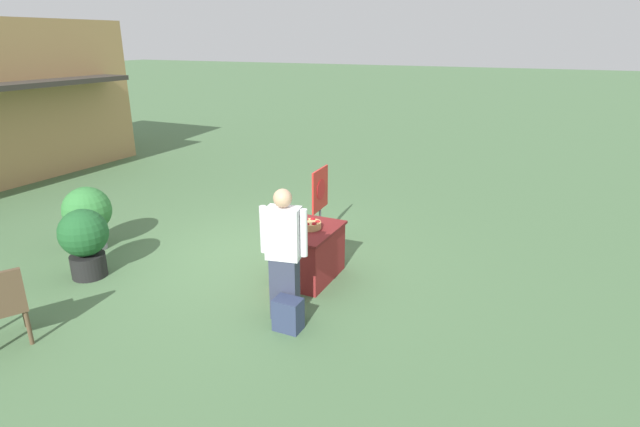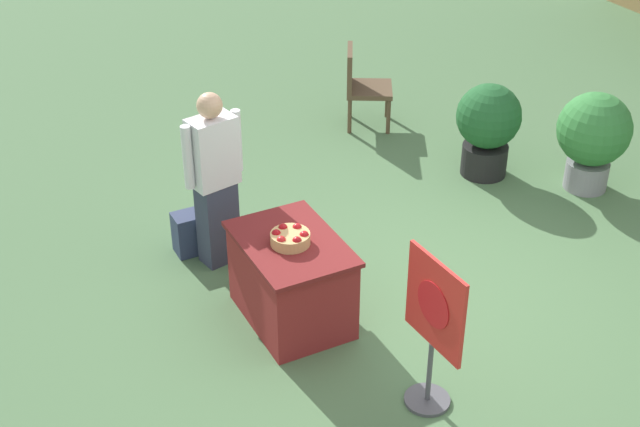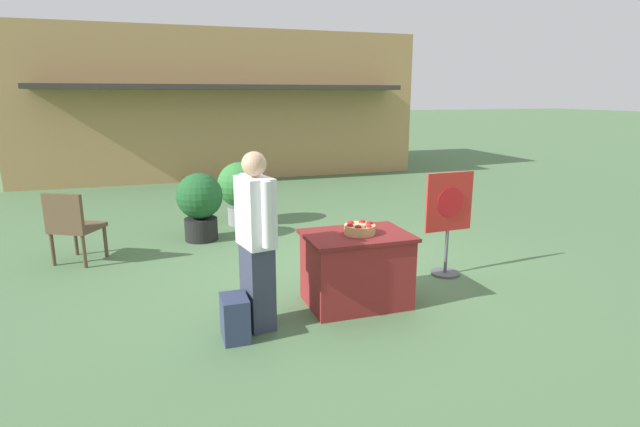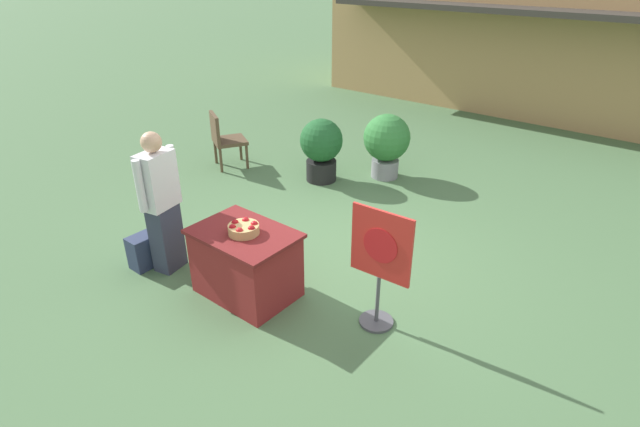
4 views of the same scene
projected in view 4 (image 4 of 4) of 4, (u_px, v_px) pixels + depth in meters
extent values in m
plane|color=#4C7047|center=(332.00, 261.00, 6.29)|extent=(120.00, 120.00, 0.00)
cube|color=tan|center=(556.00, 23.00, 12.26)|extent=(10.65, 4.26, 3.90)
cube|color=#38332D|center=(523.00, 11.00, 10.27)|extent=(9.05, 0.90, 0.12)
cube|color=maroon|center=(246.00, 265.00, 5.53)|extent=(1.05, 0.75, 0.75)
cube|color=maroon|center=(244.00, 234.00, 5.35)|extent=(1.12, 0.80, 0.04)
cylinder|color=tan|center=(244.00, 229.00, 5.29)|extent=(0.33, 0.33, 0.10)
sphere|color=#A30F14|center=(251.00, 229.00, 5.21)|extent=(0.08, 0.08, 0.08)
sphere|color=red|center=(254.00, 224.00, 5.30)|extent=(0.08, 0.08, 0.08)
sphere|color=red|center=(246.00, 221.00, 5.37)|extent=(0.08, 0.08, 0.08)
sphere|color=#A30F14|center=(235.00, 223.00, 5.33)|extent=(0.08, 0.08, 0.08)
sphere|color=#A30F14|center=(233.00, 228.00, 5.23)|extent=(0.08, 0.08, 0.08)
sphere|color=red|center=(239.00, 231.00, 5.17)|extent=(0.08, 0.08, 0.08)
cube|color=#33384C|center=(167.00, 237.00, 5.98)|extent=(0.30, 0.38, 0.84)
cube|color=silver|center=(157.00, 180.00, 5.64)|extent=(0.34, 0.46, 0.66)
sphere|color=tan|center=(151.00, 142.00, 5.43)|extent=(0.23, 0.23, 0.23)
cylinder|color=silver|center=(173.00, 170.00, 5.83)|extent=(0.09, 0.09, 0.61)
cylinder|color=silver|center=(140.00, 186.00, 5.42)|extent=(0.09, 0.09, 0.61)
cube|color=#2D3856|center=(144.00, 251.00, 6.10)|extent=(0.24, 0.34, 0.42)
cylinder|color=#4C4C51|center=(376.00, 321.00, 5.23)|extent=(0.36, 0.36, 0.03)
cylinder|color=#4C4C51|center=(378.00, 299.00, 5.09)|extent=(0.04, 0.04, 0.55)
cube|color=red|center=(381.00, 245.00, 4.80)|extent=(0.66, 0.06, 0.74)
cylinder|color=red|center=(380.00, 246.00, 4.78)|extent=(0.37, 0.03, 0.37)
cylinder|color=brown|center=(241.00, 148.00, 9.31)|extent=(0.05, 0.05, 0.45)
cylinder|color=brown|center=(247.00, 157.00, 8.93)|extent=(0.05, 0.05, 0.45)
cylinder|color=brown|center=(216.00, 152.00, 9.16)|extent=(0.05, 0.05, 0.45)
cylinder|color=brown|center=(221.00, 160.00, 8.77)|extent=(0.05, 0.05, 0.45)
cube|color=brown|center=(230.00, 141.00, 8.93)|extent=(0.75, 0.75, 0.06)
cube|color=brown|center=(215.00, 128.00, 8.72)|extent=(0.51, 0.32, 0.49)
cylinder|color=black|center=(321.00, 170.00, 8.49)|extent=(0.51, 0.51, 0.35)
sphere|color=#1E5628|center=(321.00, 140.00, 8.24)|extent=(0.71, 0.71, 0.71)
cylinder|color=gray|center=(385.00, 168.00, 8.63)|extent=(0.47, 0.47, 0.31)
sphere|color=#337A38|center=(387.00, 138.00, 8.37)|extent=(0.79, 0.79, 0.79)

